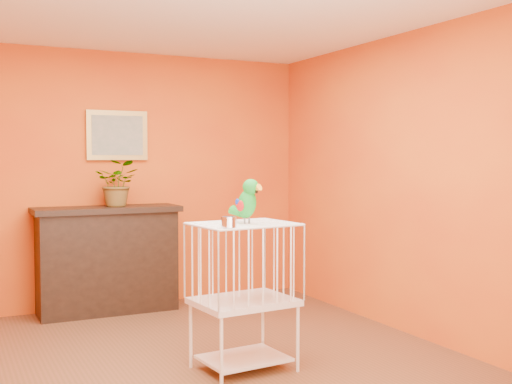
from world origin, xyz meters
TOP-DOWN VIEW (x-y plane):
  - ground at (0.00, 0.00)m, footprint 4.50×4.50m
  - room_shell at (0.00, 0.00)m, footprint 4.50×4.50m
  - console_cabinet at (-0.16, 2.01)m, footprint 1.41×0.51m
  - potted_plant at (-0.05, 2.01)m, footprint 0.56×0.59m
  - framed_picture at (0.00, 2.22)m, footprint 0.62×0.04m
  - birdcage at (0.31, -0.15)m, footprint 0.73×0.58m
  - feed_cup at (0.10, -0.38)m, footprint 0.10×0.10m
  - parrot at (0.33, -0.17)m, footprint 0.19×0.28m

SIDE VIEW (x-z plane):
  - ground at x=0.00m, z-range 0.00..0.00m
  - console_cabinet at x=-0.16m, z-range 0.00..1.05m
  - birdcage at x=0.31m, z-range 0.02..1.08m
  - feed_cup at x=0.10m, z-range 1.06..1.13m
  - parrot at x=0.33m, z-range 1.06..1.38m
  - potted_plant at x=-0.05m, z-range 1.04..1.40m
  - room_shell at x=0.00m, z-range -0.67..3.83m
  - framed_picture at x=0.00m, z-range 1.50..2.00m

